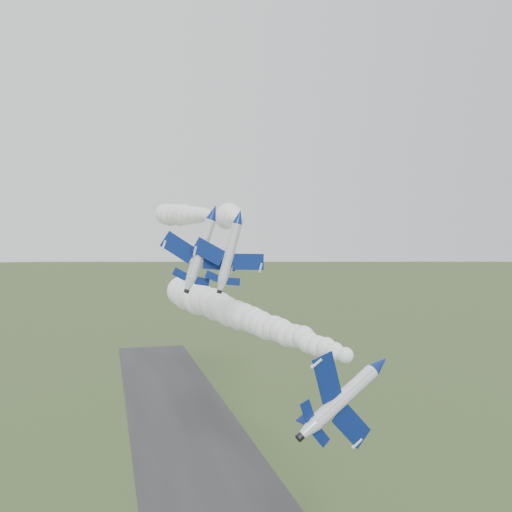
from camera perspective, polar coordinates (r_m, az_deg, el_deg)
The scene contains 7 objects.
runway at distance 98.05m, azimuth -4.10°, elevation -22.99°, with size 24.00×260.00×0.04m, color #2B2B2D.
jet_lead at distance 61.44m, azimuth 12.33°, elevation -10.54°, with size 6.07×12.90×9.33m.
smoke_trail_jet_lead at distance 86.31m, azimuth -1.37°, elevation -5.99°, with size 5.48×55.40×5.48m, color white, non-canonical shape.
jet_pair_left at distance 79.59m, azimuth -4.26°, elevation 4.38°, with size 10.12×12.87×4.26m.
smoke_trail_jet_pair_left at distance 115.16m, azimuth -7.54°, elevation 4.09°, with size 5.01×65.48×5.01m, color white, non-canonical shape.
jet_pair_right at distance 78.74m, azimuth -1.69°, elevation 3.99°, with size 9.85×12.04×3.65m.
smoke_trail_jet_pair_right at distance 112.06m, azimuth -2.51°, elevation 3.98°, with size 5.85×61.78×5.85m, color white, non-canonical shape.
Camera 1 is at (-16.47, -57.50, 41.10)m, focal length 40.00 mm.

